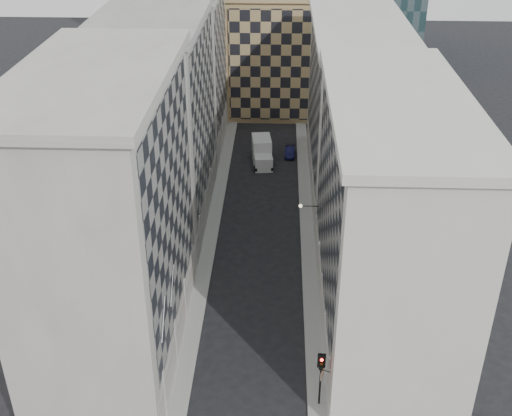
# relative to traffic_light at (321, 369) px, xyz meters

# --- Properties ---
(sidewalk_west) EXTENTS (1.50, 100.00, 0.15)m
(sidewalk_west) POSITION_rel_traffic_light_xyz_m (-10.61, 25.80, -3.49)
(sidewalk_west) COLOR gray
(sidewalk_west) RESTS_ON ground
(sidewalk_east) EXTENTS (1.50, 100.00, 0.15)m
(sidewalk_east) POSITION_rel_traffic_light_xyz_m (-0.11, 25.80, -3.49)
(sidewalk_east) COLOR gray
(sidewalk_east) RESTS_ON ground
(bldg_left_a) EXTENTS (10.80, 22.80, 23.70)m
(bldg_left_a) POSITION_rel_traffic_light_xyz_m (-16.24, 6.80, 8.26)
(bldg_left_a) COLOR #9C968C
(bldg_left_a) RESTS_ON ground
(bldg_left_b) EXTENTS (10.80, 22.80, 22.70)m
(bldg_left_b) POSITION_rel_traffic_light_xyz_m (-16.24, 28.80, 7.76)
(bldg_left_b) COLOR gray
(bldg_left_b) RESTS_ON ground
(bldg_left_c) EXTENTS (10.80, 22.80, 21.70)m
(bldg_left_c) POSITION_rel_traffic_light_xyz_m (-16.24, 50.80, 7.26)
(bldg_left_c) COLOR #9C968C
(bldg_left_c) RESTS_ON ground
(bldg_right_a) EXTENTS (10.80, 26.80, 20.70)m
(bldg_right_a) POSITION_rel_traffic_light_xyz_m (5.52, 10.80, 6.76)
(bldg_right_a) COLOR beige
(bldg_right_a) RESTS_ON ground
(bldg_right_b) EXTENTS (10.80, 28.80, 19.70)m
(bldg_right_b) POSITION_rel_traffic_light_xyz_m (5.53, 37.80, 6.28)
(bldg_right_b) COLOR beige
(bldg_right_b) RESTS_ON ground
(tan_block) EXTENTS (16.80, 14.80, 18.80)m
(tan_block) POSITION_rel_traffic_light_xyz_m (-3.36, 63.69, 5.87)
(tan_block) COLOR tan
(tan_block) RESTS_ON ground
(flagpoles_left) EXTENTS (0.10, 6.33, 2.33)m
(flagpoles_left) POSITION_rel_traffic_light_xyz_m (-11.26, 1.80, 4.44)
(flagpoles_left) COLOR gray
(flagpoles_left) RESTS_ON ground
(bracket_lamp) EXTENTS (1.98, 0.36, 0.36)m
(bracket_lamp) POSITION_rel_traffic_light_xyz_m (-0.98, 19.80, 2.64)
(bracket_lamp) COLOR black
(bracket_lamp) RESTS_ON ground
(traffic_light) EXTENTS (0.60, 0.52, 4.77)m
(traffic_light) POSITION_rel_traffic_light_xyz_m (0.00, 0.00, 0.00)
(traffic_light) COLOR black
(traffic_light) RESTS_ON sidewalk_east
(box_truck) EXTENTS (3.09, 6.20, 3.27)m
(box_truck) POSITION_rel_traffic_light_xyz_m (-5.63, 42.80, -2.14)
(box_truck) COLOR silver
(box_truck) RESTS_ON ground
(dark_car) EXTENTS (1.44, 3.74, 1.22)m
(dark_car) POSITION_rel_traffic_light_xyz_m (-1.91, 45.18, -2.96)
(dark_car) COLOR #0E0F36
(dark_car) RESTS_ON ground
(shop_sign) EXTENTS (0.74, 0.65, 0.76)m
(shop_sign) POSITION_rel_traffic_light_xyz_m (0.06, -0.78, 0.27)
(shop_sign) COLOR black
(shop_sign) RESTS_ON ground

